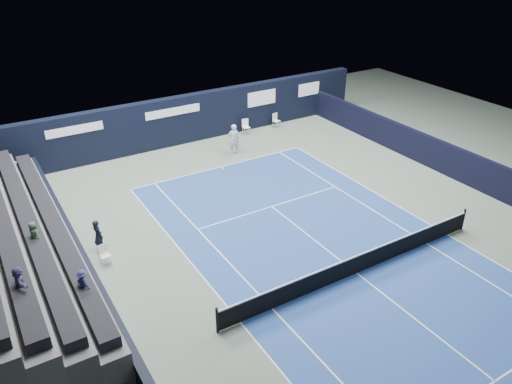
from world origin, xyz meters
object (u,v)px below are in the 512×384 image
Objects in this scene: folding_chair_back_b at (276,119)px; folding_chair_back_a at (246,125)px; line_judge_chair at (104,253)px; tennis_player at (234,139)px; tennis_net at (358,263)px.

folding_chair_back_a is at bearing 171.11° from folding_chair_back_b.
folding_chair_back_a is 1.15× the size of line_judge_chair.
tennis_net is at bearing -97.00° from tennis_player.
tennis_player is at bearing -160.87° from folding_chair_back_b.
tennis_net is (-3.93, -15.71, -0.07)m from folding_chair_back_a.
tennis_player is (-2.31, -2.49, 0.37)m from folding_chair_back_a.
line_judge_chair is 0.07× the size of tennis_net.
folding_chair_back_b reaches higher than line_judge_chair.
tennis_player is at bearing 27.92° from line_judge_chair.
folding_chair_back_a is at bearing 47.18° from tennis_player.
folding_chair_back_b is at bearing 25.66° from line_judge_chair.
tennis_player is at bearing -122.78° from folding_chair_back_a.
folding_chair_back_a is at bearing 30.51° from line_judge_chair.
line_judge_chair is 0.47× the size of tennis_player.
tennis_net reaches higher than line_judge_chair.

